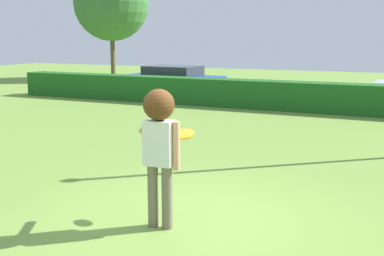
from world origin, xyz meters
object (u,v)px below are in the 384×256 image
at_px(willow_tree, 111,3).
at_px(person, 160,136).
at_px(parked_car_blue, 173,79).
at_px(frisbee, 184,134).

bearing_deg(willow_tree, person, -54.80).
bearing_deg(person, parked_car_blue, 116.13).
xyz_separation_m(person, willow_tree, (-13.36, 18.94, 3.15)).
bearing_deg(person, willow_tree, 125.20).
relative_size(frisbee, willow_tree, 0.04).
height_order(person, frisbee, person).
bearing_deg(person, frisbee, 81.78).
bearing_deg(frisbee, person, -98.22).
xyz_separation_m(person, parked_car_blue, (-6.30, 12.85, -0.53)).
distance_m(person, parked_car_blue, 14.32).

